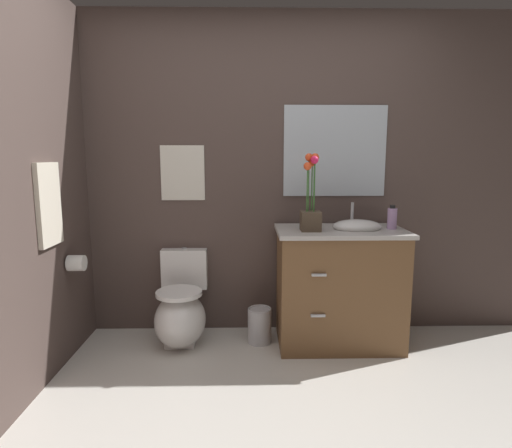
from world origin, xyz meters
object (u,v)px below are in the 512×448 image
at_px(soap_bottle, 392,218).
at_px(toilet_paper_roll, 77,263).
at_px(trash_bin, 260,325).
at_px(toilet, 181,312).
at_px(hanging_towel, 49,205).
at_px(flower_vase, 311,206).
at_px(wall_poster, 183,173).
at_px(vanity_cabinet, 339,285).
at_px(wall_mirror, 335,151).

xyz_separation_m(soap_bottle, toilet_paper_roll, (-2.25, -0.18, -0.28)).
bearing_deg(trash_bin, toilet_paper_roll, -171.44).
xyz_separation_m(toilet, hanging_towel, (-0.73, -0.42, 0.87)).
height_order(toilet, flower_vase, flower_vase).
height_order(trash_bin, hanging_towel, hanging_towel).
xyz_separation_m(soap_bottle, trash_bin, (-0.97, 0.02, -0.83)).
height_order(trash_bin, wall_poster, wall_poster).
distance_m(soap_bottle, toilet_paper_roll, 2.27).
bearing_deg(vanity_cabinet, soap_bottle, 0.77).
bearing_deg(flower_vase, toilet, 174.61).
xyz_separation_m(wall_poster, toilet_paper_roll, (-0.68, -0.46, -0.60)).
relative_size(soap_bottle, wall_mirror, 0.22).
distance_m(toilet, vanity_cabinet, 1.21).
bearing_deg(flower_vase, hanging_towel, -169.04).
bearing_deg(hanging_towel, toilet_paper_roll, 76.04).
relative_size(vanity_cabinet, toilet_paper_roll, 9.66).
bearing_deg(hanging_towel, flower_vase, 10.96).
distance_m(vanity_cabinet, flower_vase, 0.65).
distance_m(toilet, flower_vase, 1.26).
bearing_deg(toilet, hanging_towel, -150.35).
bearing_deg(toilet_paper_roll, flower_vase, 3.71).
height_order(vanity_cabinet, soap_bottle, vanity_cabinet).
xyz_separation_m(flower_vase, wall_poster, (-0.96, 0.36, 0.22)).
distance_m(trash_bin, toilet_paper_roll, 1.40).
height_order(soap_bottle, wall_mirror, wall_mirror).
bearing_deg(toilet_paper_roll, vanity_cabinet, 5.19).
bearing_deg(soap_bottle, trash_bin, 179.01).
bearing_deg(hanging_towel, toilet, 29.65).
height_order(wall_poster, toilet_paper_roll, wall_poster).
height_order(wall_mirror, toilet_paper_roll, wall_mirror).
bearing_deg(soap_bottle, hanging_towel, -170.23).
distance_m(vanity_cabinet, soap_bottle, 0.63).
xyz_separation_m(toilet, vanity_cabinet, (1.19, -0.03, 0.21)).
bearing_deg(toilet, vanity_cabinet, -1.27).
relative_size(soap_bottle, toilet_paper_roll, 1.60).
relative_size(flower_vase, trash_bin, 2.02).
xyz_separation_m(flower_vase, soap_bottle, (0.61, 0.07, -0.10)).
bearing_deg(flower_vase, soap_bottle, 6.44).
xyz_separation_m(toilet, wall_poster, (0.00, 0.27, 1.04)).
bearing_deg(wall_poster, toilet, -90.00).
height_order(vanity_cabinet, hanging_towel, hanging_towel).
bearing_deg(flower_vase, wall_poster, 159.49).
xyz_separation_m(soap_bottle, wall_mirror, (-0.38, 0.29, 0.49)).
relative_size(flower_vase, wall_mirror, 0.69).
xyz_separation_m(toilet, soap_bottle, (1.57, -0.02, 0.72)).
xyz_separation_m(wall_poster, hanging_towel, (-0.73, -0.69, -0.17)).
distance_m(soap_bottle, wall_mirror, 0.68).
bearing_deg(toilet, wall_poster, 90.00).
height_order(toilet, hanging_towel, hanging_towel).
height_order(wall_poster, hanging_towel, wall_poster).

